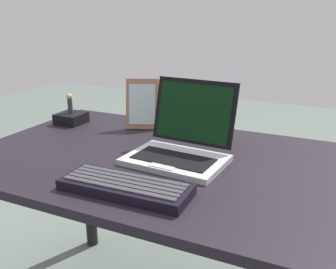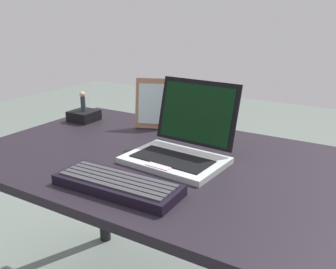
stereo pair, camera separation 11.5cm
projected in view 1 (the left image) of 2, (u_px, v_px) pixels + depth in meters
name	position (u px, v px, depth m)	size (l,w,h in m)	color
desk	(192.00, 188.00, 1.18)	(1.48, 0.79, 0.71)	black
laptop_front	(181.00, 144.00, 1.17)	(0.32, 0.28, 0.24)	#B7BCBC
external_keyboard	(125.00, 187.00, 0.96)	(0.35, 0.14, 0.03)	black
photo_frame	(142.00, 104.00, 1.47)	(0.14, 0.10, 0.20)	#8D6349
figurine_stand	(71.00, 118.00, 1.56)	(0.11, 0.11, 0.04)	black
figurine	(70.00, 103.00, 1.54)	(0.02, 0.02, 0.08)	#2B3040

